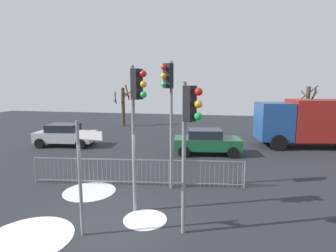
{
  "coord_description": "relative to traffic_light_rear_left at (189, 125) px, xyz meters",
  "views": [
    {
      "loc": [
        3.27,
        -7.03,
        3.98
      ],
      "look_at": [
        0.99,
        4.01,
        2.28
      ],
      "focal_mm": 28.61,
      "sensor_mm": 36.0,
      "label": 1
    }
  ],
  "objects": [
    {
      "name": "traffic_light_rear_left",
      "position": [
        0.0,
        0.0,
        0.0
      ],
      "size": [
        0.53,
        0.4,
        4.09
      ],
      "rotation": [
        0.0,
        0.0,
        4.26
      ],
      "color": "slate",
      "rests_on": "ground"
    },
    {
      "name": "snow_patch_verge",
      "position": [
        -4.11,
        -1.07,
        -2.99
      ],
      "size": [
        2.36,
        2.36,
        0.01
      ],
      "primitive_type": "cylinder",
      "color": "white",
      "rests_on": "ground"
    },
    {
      "name": "bare_tree_left",
      "position": [
        8.31,
        19.47,
        -0.85
      ],
      "size": [
        1.53,
        1.54,
        4.03
      ],
      "color": "#473828",
      "rests_on": "ground"
    },
    {
      "name": "snow_patch_kerb",
      "position": [
        -1.36,
        0.53,
        -2.99
      ],
      "size": [
        1.31,
        1.31,
        0.01
      ],
      "primitive_type": "cylinder",
      "color": "white",
      "rests_on": "ground"
    },
    {
      "name": "traffic_light_foreground_left",
      "position": [
        -1.15,
        3.07,
        0.58
      ],
      "size": [
        0.42,
        0.51,
        4.89
      ],
      "rotation": [
        0.0,
        0.0,
        2.6
      ],
      "color": "slate",
      "rests_on": "ground"
    },
    {
      "name": "pedestrian_guard_railing",
      "position": [
        -2.47,
        3.21,
        -2.44
      ],
      "size": [
        8.51,
        1.21,
        1.07
      ],
      "rotation": [
        0.0,
        0.0,
        0.13
      ],
      "color": "slate",
      "rests_on": "ground"
    },
    {
      "name": "direction_sign_post",
      "position": [
        -2.71,
        -0.62,
        -1.25
      ],
      "size": [
        0.78,
        0.19,
        3.12
      ],
      "rotation": [
        0.0,
        0.0,
        -0.18
      ],
      "color": "slate",
      "rests_on": "ground"
    },
    {
      "name": "ground_plane",
      "position": [
        -2.43,
        0.34,
        -3.0
      ],
      "size": [
        60.0,
        60.0,
        0.0
      ],
      "primitive_type": "plane",
      "color": "#26282D"
    },
    {
      "name": "delivery_truck",
      "position": [
        6.69,
        12.06,
        -1.26
      ],
      "size": [
        7.31,
        3.55,
        3.1
      ],
      "rotation": [
        0.0,
        0.0,
        3.28
      ],
      "color": "maroon",
      "rests_on": "ground"
    },
    {
      "name": "car_green_near",
      "position": [
        -0.05,
        8.8,
        -2.23
      ],
      "size": [
        4.0,
        2.36,
        1.47
      ],
      "rotation": [
        0.0,
        0.0,
        0.14
      ],
      "color": "#195933",
      "rests_on": "ground"
    },
    {
      "name": "car_silver_mid",
      "position": [
        -9.42,
        9.08,
        -2.23
      ],
      "size": [
        3.98,
        2.3,
        1.47
      ],
      "rotation": [
        0.0,
        0.0,
        0.12
      ],
      "color": "#B2B5BA",
      "rests_on": "ground"
    },
    {
      "name": "bare_tree_centre",
      "position": [
        -8.93,
        18.42,
        -0.87
      ],
      "size": [
        2.04,
        2.05,
        4.1
      ],
      "color": "#473828",
      "rests_on": "ground"
    },
    {
      "name": "traffic_light_mid_right",
      "position": [
        -1.71,
        0.97,
        0.36
      ],
      "size": [
        0.54,
        0.38,
        4.58
      ],
      "rotation": [
        0.0,
        0.0,
        4.33
      ],
      "color": "slate",
      "rests_on": "ground"
    },
    {
      "name": "snow_patch_island",
      "position": [
        -4.04,
        2.18,
        -2.99
      ],
      "size": [
        1.96,
        1.96,
        0.01
      ],
      "primitive_type": "cylinder",
      "color": "silver",
      "rests_on": "ground"
    }
  ]
}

